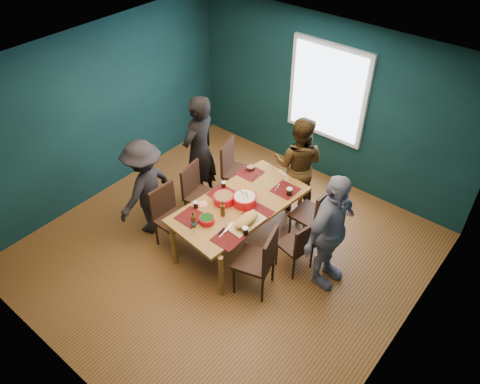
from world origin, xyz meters
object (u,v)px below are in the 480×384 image
at_px(person_near_left, 145,188).
at_px(bowl_salad, 224,199).
at_px(person_back, 298,165).
at_px(chair_left_near, 168,212).
at_px(bowl_herbs, 207,220).
at_px(chair_right_mid, 300,244).
at_px(cutting_board, 246,221).
at_px(chair_left_far, 234,166).
at_px(bowl_dumpling, 245,200).
at_px(chair_right_far, 317,212).
at_px(dining_table, 240,207).
at_px(chair_left_mid, 197,190).
at_px(person_far_left, 199,152).
at_px(person_right, 330,232).

relative_size(person_near_left, bowl_salad, 5.28).
bearing_deg(person_back, chair_left_near, 41.81).
relative_size(chair_left_near, bowl_herbs, 4.66).
height_order(chair_right_mid, cutting_board, cutting_board).
xyz_separation_m(chair_left_far, bowl_dumpling, (0.81, -0.73, 0.23)).
relative_size(chair_right_far, person_back, 0.64).
xyz_separation_m(dining_table, bowl_dumpling, (0.06, 0.04, 0.14)).
bearing_deg(chair_left_far, cutting_board, -60.87).
relative_size(chair_left_mid, person_near_left, 0.63).
bearing_deg(chair_right_far, bowl_dumpling, -140.44).
height_order(chair_right_far, person_near_left, person_near_left).
relative_size(person_back, person_near_left, 1.04).
height_order(person_far_left, bowl_salad, person_far_left).
bearing_deg(person_near_left, dining_table, 109.28).
height_order(chair_right_mid, person_back, person_back).
bearing_deg(dining_table, bowl_herbs, -93.13).
height_order(chair_left_mid, bowl_salad, chair_left_mid).
bearing_deg(person_near_left, person_right, 99.98).
bearing_deg(chair_left_mid, bowl_herbs, -47.36).
bearing_deg(person_back, cutting_board, 76.04).
height_order(chair_right_far, chair_right_mid, chair_right_far).
bearing_deg(person_far_left, chair_right_far, 93.13).
relative_size(person_back, cutting_board, 2.45).
height_order(chair_right_mid, person_right, person_right).
relative_size(bowl_salad, bowl_herbs, 1.41).
distance_m(person_back, person_right, 1.55).
height_order(person_right, bowl_salad, person_right).
relative_size(chair_left_far, chair_right_far, 0.99).
height_order(bowl_salad, cutting_board, cutting_board).
distance_m(chair_right_far, person_far_left, 2.00).
height_order(chair_left_near, person_back, person_back).
distance_m(chair_right_far, person_near_left, 2.45).
bearing_deg(person_near_left, bowl_dumpling, 109.50).
relative_size(person_far_left, person_near_left, 1.21).
bearing_deg(chair_right_mid, chair_left_near, -145.48).
bearing_deg(chair_right_far, chair_right_mid, -77.86).
distance_m(person_near_left, bowl_dumpling, 1.45).
relative_size(chair_left_near, bowl_dumpling, 2.90).
distance_m(person_right, cutting_board, 1.08).
relative_size(chair_left_mid, chair_right_mid, 1.10).
relative_size(chair_left_mid, chair_left_near, 1.00).
bearing_deg(chair_left_near, chair_right_far, 40.53).
distance_m(chair_right_far, bowl_dumpling, 1.03).
relative_size(person_far_left, bowl_dumpling, 5.58).
xyz_separation_m(dining_table, bowl_herbs, (-0.09, -0.57, 0.12)).
height_order(person_back, bowl_herbs, person_back).
relative_size(dining_table, person_back, 1.28).
distance_m(dining_table, chair_right_far, 1.08).
distance_m(chair_left_mid, bowl_salad, 0.70).
bearing_deg(cutting_board, chair_left_mid, 171.86).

